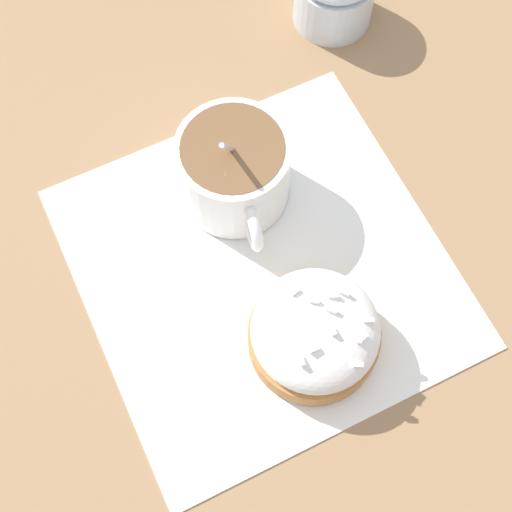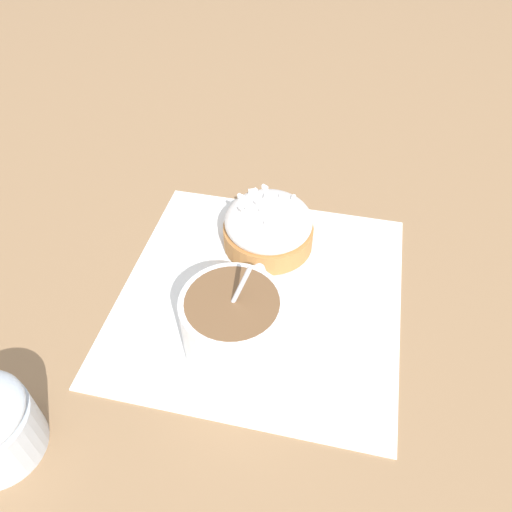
% 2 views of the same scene
% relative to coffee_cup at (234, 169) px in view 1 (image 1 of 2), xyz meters
% --- Properties ---
extents(ground_plane, '(3.00, 3.00, 0.00)m').
position_rel_coffee_cup_xyz_m(ground_plane, '(0.07, -0.01, -0.04)').
color(ground_plane, '#93704C').
extents(paper_napkin, '(0.29, 0.29, 0.00)m').
position_rel_coffee_cup_xyz_m(paper_napkin, '(0.07, -0.01, -0.04)').
color(paper_napkin, white).
rests_on(paper_napkin, ground_plane).
extents(coffee_cup, '(0.11, 0.09, 0.10)m').
position_rel_coffee_cup_xyz_m(coffee_cup, '(0.00, 0.00, 0.00)').
color(coffee_cup, white).
rests_on(coffee_cup, paper_napkin).
extents(frosted_pastry, '(0.10, 0.10, 0.06)m').
position_rel_coffee_cup_xyz_m(frosted_pastry, '(0.14, 0.01, -0.01)').
color(frosted_pastry, '#B2753D').
rests_on(frosted_pastry, paper_napkin).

